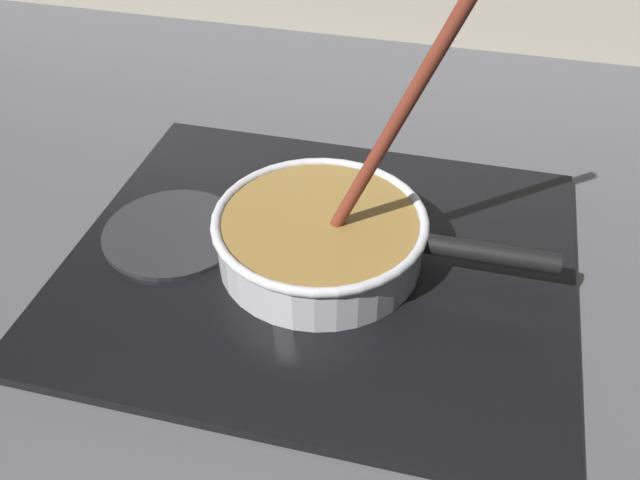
# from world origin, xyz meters

# --- Properties ---
(ground) EXTENTS (2.40, 1.60, 0.04)m
(ground) POSITION_xyz_m (0.00, 0.00, -0.02)
(ground) COLOR #4C4C51
(hob_plate) EXTENTS (0.56, 0.48, 0.01)m
(hob_plate) POSITION_xyz_m (0.03, 0.16, 0.01)
(hob_plate) COLOR black
(hob_plate) RESTS_ON ground
(burner_ring) EXTENTS (0.17, 0.17, 0.01)m
(burner_ring) POSITION_xyz_m (0.03, 0.16, 0.02)
(burner_ring) COLOR #592D0C
(burner_ring) RESTS_ON hob_plate
(spare_burner) EXTENTS (0.16, 0.16, 0.01)m
(spare_burner) POSITION_xyz_m (-0.15, 0.16, 0.01)
(spare_burner) COLOR #262628
(spare_burner) RESTS_ON hob_plate
(cooking_pan) EXTENTS (0.37, 0.24, 0.32)m
(cooking_pan) POSITION_xyz_m (0.03, 0.16, 0.05)
(cooking_pan) COLOR silver
(cooking_pan) RESTS_ON hob_plate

